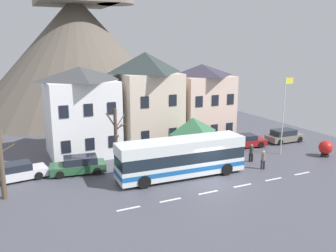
# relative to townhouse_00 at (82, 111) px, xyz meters

# --- Properties ---
(ground_plane) EXTENTS (40.00, 60.00, 0.07)m
(ground_plane) POSITION_rel_townhouse_00_xyz_m (7.48, -11.92, -4.21)
(ground_plane) COLOR #4B4B56
(townhouse_00) EXTENTS (6.27, 5.91, 8.37)m
(townhouse_00) POSITION_rel_townhouse_00_xyz_m (0.00, 0.00, 0.00)
(townhouse_00) COLOR white
(townhouse_00) RESTS_ON ground_plane
(townhouse_01) EXTENTS (5.81, 6.92, 9.64)m
(townhouse_01) POSITION_rel_townhouse_00_xyz_m (6.75, 0.51, 0.63)
(townhouse_01) COLOR beige
(townhouse_01) RESTS_ON ground_plane
(townhouse_02) EXTENTS (5.68, 5.56, 8.33)m
(townhouse_02) POSITION_rel_townhouse_00_xyz_m (13.04, -0.17, -0.02)
(townhouse_02) COLOR beige
(townhouse_02) RESTS_ON ground_plane
(hilltop_castle) EXTENTS (32.00, 32.00, 23.77)m
(hilltop_castle) POSITION_rel_townhouse_00_xyz_m (4.49, 22.66, 5.10)
(hilltop_castle) COLOR #5D544A
(hilltop_castle) RESTS_ON ground_plane
(transit_bus) EXTENTS (10.50, 2.93, 3.07)m
(transit_bus) POSITION_rel_townhouse_00_xyz_m (5.69, -9.57, -2.63)
(transit_bus) COLOR silver
(transit_bus) RESTS_ON ground_plane
(bus_shelter) EXTENTS (3.60, 3.60, 3.80)m
(bus_shelter) POSITION_rel_townhouse_00_xyz_m (8.97, -5.59, -1.10)
(bus_shelter) COLOR #473D33
(bus_shelter) RESTS_ON ground_plane
(parked_car_00) EXTENTS (4.61, 2.44, 1.41)m
(parked_car_00) POSITION_rel_townhouse_00_xyz_m (-1.55, -5.29, -3.50)
(parked_car_00) COLOR #295836
(parked_car_00) RESTS_ON ground_plane
(parked_car_01) EXTENTS (4.56, 2.44, 1.29)m
(parked_car_01) POSITION_rel_townhouse_00_xyz_m (15.49, -4.80, -3.55)
(parked_car_01) COLOR maroon
(parked_car_01) RESTS_ON ground_plane
(parked_car_02) EXTENTS (3.89, 2.04, 1.33)m
(parked_car_02) POSITION_rel_townhouse_00_xyz_m (10.68, -4.54, -3.53)
(parked_car_02) COLOR maroon
(parked_car_02) RESTS_ON ground_plane
(parked_car_03) EXTENTS (4.16, 1.92, 1.39)m
(parked_car_03) POSITION_rel_townhouse_00_xyz_m (20.68, -5.10, -3.51)
(parked_car_03) COLOR slate
(parked_car_03) RESTS_ON ground_plane
(parked_car_04) EXTENTS (4.74, 2.31, 1.37)m
(parked_car_04) POSITION_rel_townhouse_00_xyz_m (-6.36, -4.78, -3.52)
(parked_car_04) COLOR silver
(parked_car_04) RESTS_ON ground_plane
(pedestrian_00) EXTENTS (0.38, 0.33, 1.63)m
(pedestrian_00) POSITION_rel_townhouse_00_xyz_m (13.10, -8.99, -3.33)
(pedestrian_00) COLOR black
(pedestrian_00) RESTS_ON ground_plane
(pedestrian_01) EXTENTS (0.37, 0.30, 1.63)m
(pedestrian_01) POSITION_rel_townhouse_00_xyz_m (12.76, -11.01, -3.34)
(pedestrian_01) COLOR #2D2D38
(pedestrian_01) RESTS_ON ground_plane
(public_bench) EXTENTS (1.55, 0.48, 0.87)m
(public_bench) POSITION_rel_townhouse_00_xyz_m (8.02, -3.15, -3.71)
(public_bench) COLOR #33473D
(public_bench) RESTS_ON ground_plane
(flagpole) EXTENTS (0.95, 0.10, 7.41)m
(flagpole) POSITION_rel_townhouse_00_xyz_m (17.24, -8.36, 0.09)
(flagpole) COLOR silver
(flagpole) RESTS_ON ground_plane
(harbour_buoy) EXTENTS (1.29, 1.29, 1.54)m
(harbour_buoy) POSITION_rel_townhouse_00_xyz_m (20.43, -10.75, -3.34)
(harbour_buoy) COLOR black
(harbour_buoy) RESTS_ON ground_plane
(bare_tree_00) EXTENTS (1.69, 1.85, 5.66)m
(bare_tree_00) POSITION_rel_townhouse_00_xyz_m (0.83, -8.13, -1.18)
(bare_tree_00) COLOR #47382D
(bare_tree_00) RESTS_ON ground_plane
(bare_tree_01) EXTENTS (1.16, 1.49, 5.65)m
(bare_tree_01) POSITION_rel_townhouse_00_xyz_m (-7.18, -8.12, -1.30)
(bare_tree_01) COLOR brown
(bare_tree_01) RESTS_ON ground_plane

